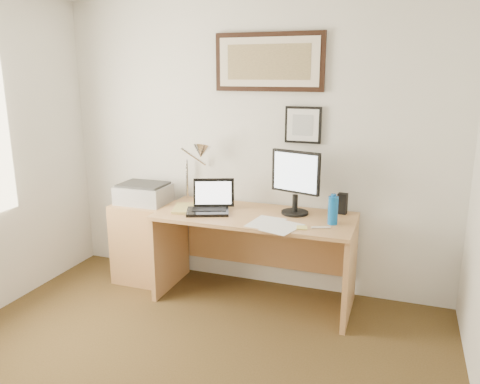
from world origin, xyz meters
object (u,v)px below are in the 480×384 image
at_px(desk, 258,239).
at_px(lcd_monitor, 295,179).
at_px(side_cabinet, 145,242).
at_px(water_bottle, 333,210).
at_px(book, 174,208).
at_px(printer, 144,193).
at_px(laptop, 210,205).

bearing_deg(desk, lcd_monitor, 6.94).
height_order(side_cabinet, water_bottle, water_bottle).
xyz_separation_m(book, printer, (-0.38, 0.17, 0.06)).
distance_m(side_cabinet, laptop, 0.83).
bearing_deg(side_cabinet, book, -19.69).
xyz_separation_m(side_cabinet, printer, (-0.00, 0.03, 0.45)).
distance_m(desk, printer, 1.11).
height_order(side_cabinet, lcd_monitor, lcd_monitor).
bearing_deg(desk, laptop, -162.02).
distance_m(book, desk, 0.75).
bearing_deg(lcd_monitor, side_cabinet, -177.00).
xyz_separation_m(water_bottle, book, (-1.32, -0.05, -0.10)).
height_order(side_cabinet, printer, printer).
xyz_separation_m(laptop, printer, (-0.69, 0.12, 0.01)).
relative_size(water_bottle, printer, 0.49).
height_order(laptop, printer, laptop).
height_order(book, laptop, laptop).
distance_m(book, laptop, 0.32).
distance_m(side_cabinet, water_bottle, 1.77).
height_order(water_bottle, printer, water_bottle).
height_order(laptop, lcd_monitor, lcd_monitor).
distance_m(laptop, lcd_monitor, 0.73).
distance_m(desk, lcd_monitor, 0.61).
relative_size(water_bottle, laptop, 0.53).
height_order(lcd_monitor, printer, lcd_monitor).
height_order(water_bottle, book, water_bottle).
xyz_separation_m(desk, laptop, (-0.38, -0.12, 0.29)).
relative_size(book, desk, 0.18).
height_order(water_bottle, lcd_monitor, lcd_monitor).
height_order(book, lcd_monitor, lcd_monitor).
relative_size(lcd_monitor, printer, 1.18).
height_order(desk, laptop, laptop).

